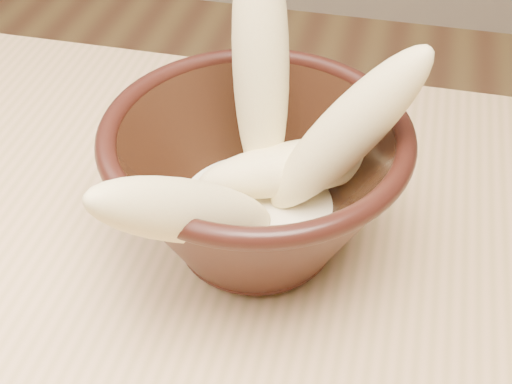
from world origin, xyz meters
TOP-DOWN VIEW (x-y plane):
  - bowl at (0.15, 0.13)m, footprint 0.22×0.22m
  - milk_puddle at (0.15, 0.13)m, footprint 0.12×0.12m
  - banana_upright at (0.14, 0.17)m, footprint 0.07×0.09m
  - banana_right at (0.21, 0.14)m, footprint 0.13×0.05m
  - banana_across at (0.17, 0.15)m, footprint 0.16×0.10m
  - banana_front at (0.12, 0.05)m, footprint 0.12×0.17m

SIDE VIEW (x-z plane):
  - milk_puddle at x=0.15m, z-range 0.78..0.80m
  - bowl at x=0.15m, z-range 0.76..0.88m
  - banana_across at x=0.17m, z-range 0.80..0.85m
  - banana_front at x=0.12m, z-range 0.78..0.93m
  - banana_right at x=0.21m, z-range 0.78..0.95m
  - banana_upright at x=0.14m, z-range 0.79..1.00m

